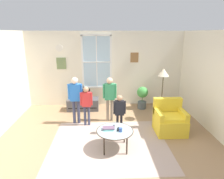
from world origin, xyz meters
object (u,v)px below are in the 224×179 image
object	(u,v)px
remote_near_books	(118,129)
person_blue_shirt	(75,95)
person_green_shirt	(110,94)
floor_lamp	(163,77)
book_stack	(108,128)
remote_near_cup	(114,126)
tv_stand	(83,104)
coffee_table	(115,131)
person_black_shirt	(120,110)
armchair	(170,120)
person_red_shirt	(86,102)
cup	(121,130)
potted_plant_by_window	(142,96)
television	(83,94)

from	to	relation	value
remote_near_books	person_blue_shirt	xyz separation A→B (m)	(-1.12, 1.34, 0.40)
person_green_shirt	floor_lamp	xyz separation A→B (m)	(1.56, 0.02, 0.48)
book_stack	remote_near_cup	xyz separation A→B (m)	(0.13, 0.12, -0.02)
tv_stand	coffee_table	size ratio (longest dim) A/B	1.27
person_black_shirt	coffee_table	bearing A→B (deg)	-103.08
person_blue_shirt	person_green_shirt	size ratio (longest dim) A/B	1.04
coffee_table	book_stack	world-z (taller)	book_stack
book_stack	person_black_shirt	world-z (taller)	person_black_shirt
coffee_table	book_stack	size ratio (longest dim) A/B	3.07
armchair	person_red_shirt	xyz separation A→B (m)	(-2.23, 0.49, 0.39)
person_red_shirt	person_green_shirt	bearing A→B (deg)	23.36
cup	floor_lamp	world-z (taller)	floor_lamp
remote_near_cup	person_blue_shirt	distance (m)	1.64
coffee_table	remote_near_books	size ratio (longest dim) A/B	6.00
cup	remote_near_books	world-z (taller)	cup
armchair	person_red_shirt	size ratio (longest dim) A/B	0.76
cup	person_red_shirt	bearing A→B (deg)	123.26
coffee_table	person_blue_shirt	bearing A→B (deg)	126.97
armchair	potted_plant_by_window	xyz separation A→B (m)	(-0.39, 1.73, 0.13)
coffee_table	potted_plant_by_window	world-z (taller)	potted_plant_by_window
remote_near_cup	person_green_shirt	distance (m)	1.39
tv_stand	person_blue_shirt	world-z (taller)	person_blue_shirt
armchair	floor_lamp	xyz separation A→B (m)	(-0.00, 0.80, 0.99)
coffee_table	person_black_shirt	bearing A→B (deg)	76.92
person_red_shirt	potted_plant_by_window	world-z (taller)	person_red_shirt
book_stack	remote_near_cup	world-z (taller)	book_stack
armchair	person_green_shirt	distance (m)	1.82
cup	potted_plant_by_window	world-z (taller)	potted_plant_by_window
tv_stand	person_black_shirt	bearing A→B (deg)	-57.65
book_stack	armchair	bearing A→B (deg)	22.62
person_red_shirt	remote_near_books	bearing A→B (deg)	-55.85
remote_near_books	person_green_shirt	distance (m)	1.52
cup	tv_stand	bearing A→B (deg)	113.17
coffee_table	remote_near_books	world-z (taller)	remote_near_books
tv_stand	floor_lamp	bearing A→B (deg)	-20.25
armchair	person_blue_shirt	distance (m)	2.68
person_blue_shirt	book_stack	bearing A→B (deg)	-56.03
person_green_shirt	floor_lamp	bearing A→B (deg)	0.79
armchair	person_black_shirt	world-z (taller)	person_black_shirt
tv_stand	book_stack	xyz separation A→B (m)	(0.81, -2.39, 0.29)
coffee_table	person_green_shirt	world-z (taller)	person_green_shirt
person_black_shirt	remote_near_books	bearing A→B (deg)	-97.26
remote_near_books	floor_lamp	bearing A→B (deg)	46.32
remote_near_cup	person_red_shirt	size ratio (longest dim) A/B	0.12
floor_lamp	television	bearing A→B (deg)	159.81
cup	floor_lamp	distance (m)	2.26
book_stack	potted_plant_by_window	size ratio (longest dim) A/B	0.35
armchair	coffee_table	xyz separation A→B (m)	(-1.50, -0.74, 0.11)
book_stack	person_blue_shirt	distance (m)	1.65
remote_near_books	person_green_shirt	world-z (taller)	person_green_shirt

